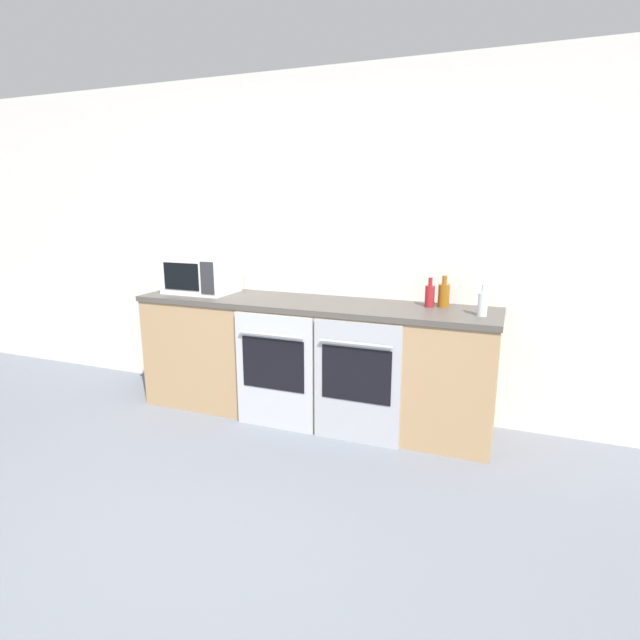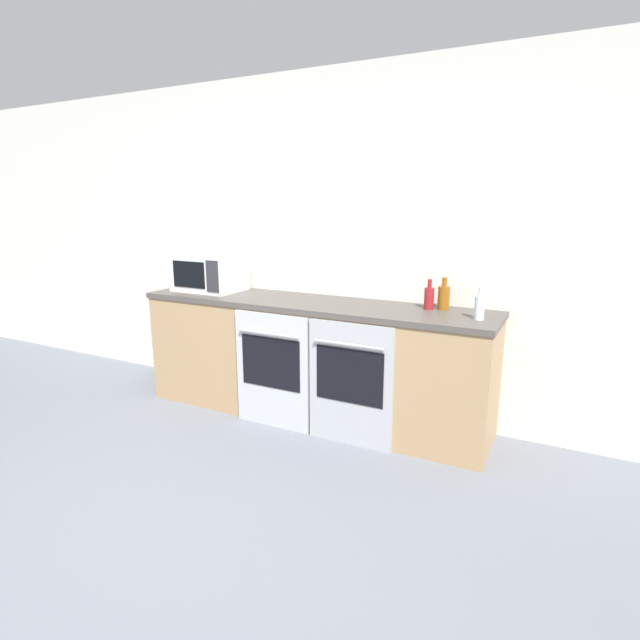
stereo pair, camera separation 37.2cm
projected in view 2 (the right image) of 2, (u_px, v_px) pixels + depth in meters
name	position (u px, v px, depth m)	size (l,w,h in m)	color
ground_plane	(160.00, 532.00, 2.53)	(16.00, 16.00, 0.00)	slate
wall_back	(330.00, 246.00, 3.92)	(10.00, 0.06, 2.60)	silver
counter_back	(311.00, 359.00, 3.84)	(2.74, 0.61, 0.91)	tan
oven_left	(272.00, 370.00, 3.64)	(0.61, 0.06, 0.86)	#B7BABF
oven_right	(350.00, 384.00, 3.36)	(0.61, 0.06, 0.86)	#A8AAAF
microwave	(209.00, 272.00, 4.16)	(0.53, 0.40, 0.31)	silver
bottle_red	(429.00, 297.00, 3.44)	(0.07, 0.07, 0.21)	maroon
bottle_clear	(480.00, 307.00, 3.12)	(0.06, 0.06, 0.21)	silver
bottle_amber	(444.00, 297.00, 3.43)	(0.08, 0.08, 0.22)	#8C5114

